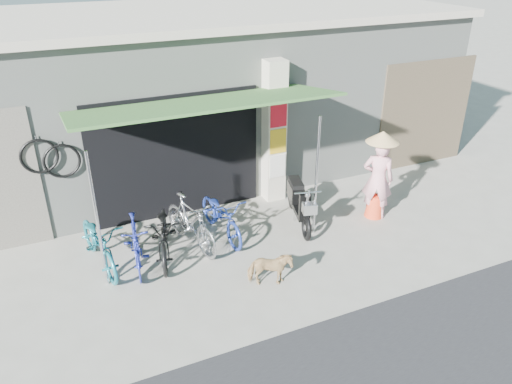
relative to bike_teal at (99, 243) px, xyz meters
name	(u,v)px	position (x,y,z in m)	size (l,w,h in m)	color
ground	(290,264)	(2.99, -1.32, -0.47)	(80.00, 80.00, 0.00)	gray
bicycle_shop	(194,90)	(2.99, 3.77, 1.37)	(12.30, 5.30, 3.66)	gray
shop_pillar	(274,132)	(3.84, 1.13, 1.03)	(0.42, 0.44, 3.00)	beige
awning	(204,106)	(2.09, 0.31, 2.05)	(4.60, 1.88, 2.72)	#325B29
neighbour_right	(425,114)	(7.99, 1.27, 0.83)	(2.60, 0.06, 2.60)	brown
bike_teal	(99,243)	(0.00, 0.00, 0.00)	(0.62, 1.77, 0.93)	#1A6C78
bike_blue	(136,244)	(0.57, -0.27, -0.01)	(0.42, 1.50, 0.90)	navy
bike_black	(165,233)	(1.10, -0.16, 0.00)	(0.61, 1.76, 0.93)	black
bike_silver	(190,223)	(1.61, -0.04, 0.03)	(0.47, 1.65, 0.99)	#A2A2A6
bike_navy	(222,215)	(2.26, 0.07, -0.03)	(0.58, 1.67, 0.88)	navy
street_dog	(270,269)	(2.42, -1.69, -0.16)	(0.33, 0.72, 0.61)	tan
moped	(299,202)	(3.83, -0.07, -0.01)	(0.68, 1.72, 0.99)	black
nun	(378,176)	(5.36, -0.49, 0.44)	(0.72, 0.69, 1.84)	pink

